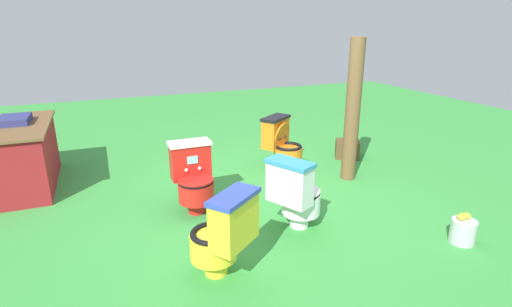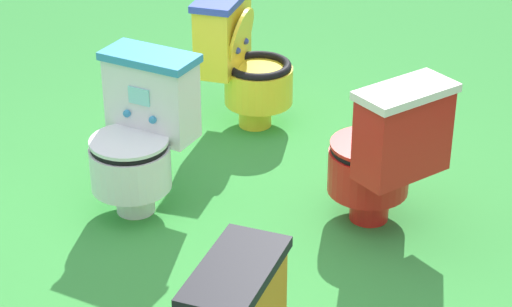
% 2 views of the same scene
% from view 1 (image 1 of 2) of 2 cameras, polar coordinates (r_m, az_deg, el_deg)
% --- Properties ---
extents(ground, '(14.00, 14.00, 0.00)m').
position_cam_1_polar(ground, '(4.52, 0.67, -6.40)').
color(ground, green).
extents(toilet_white, '(0.58, 0.62, 0.73)m').
position_cam_1_polar(toilet_white, '(3.74, 5.80, -5.80)').
color(toilet_white, white).
rests_on(toilet_white, ground).
extents(toilet_orange, '(0.63, 0.61, 0.73)m').
position_cam_1_polar(toilet_orange, '(5.21, 3.81, 1.40)').
color(toilet_orange, orange).
rests_on(toilet_orange, ground).
extents(toilet_yellow, '(0.64, 0.62, 0.73)m').
position_cam_1_polar(toilet_yellow, '(3.07, -4.82, -11.49)').
color(toilet_yellow, yellow).
rests_on(toilet_yellow, ground).
extents(toilet_red, '(0.49, 0.44, 0.73)m').
position_cam_1_polar(toilet_red, '(4.16, -9.00, -3.37)').
color(toilet_red, red).
rests_on(toilet_red, ground).
extents(vendor_table, '(1.47, 0.88, 0.85)m').
position_cam_1_polar(vendor_table, '(5.46, -31.48, -0.36)').
color(vendor_table, maroon).
rests_on(vendor_table, ground).
extents(wooden_post, '(0.18, 0.18, 1.74)m').
position_cam_1_polar(wooden_post, '(4.95, 13.78, 5.93)').
color(wooden_post, brown).
rests_on(wooden_post, ground).
extents(small_crate, '(0.43, 0.44, 0.25)m').
position_cam_1_polar(small_crate, '(5.94, 13.01, 0.63)').
color(small_crate, brown).
rests_on(small_crate, ground).
extents(lemon_bucket, '(0.22, 0.22, 0.28)m').
position_cam_1_polar(lemon_bucket, '(4.07, 27.70, -9.83)').
color(lemon_bucket, '#B7B7BF').
rests_on(lemon_bucket, ground).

